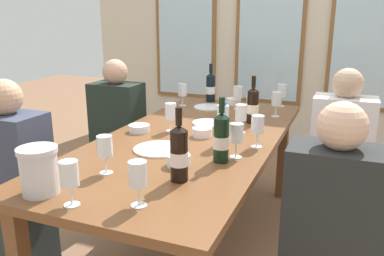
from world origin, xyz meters
TOP-DOWN VIEW (x-y plane):
  - ground_plane at (0.00, 0.00)m, footprint 12.00×12.00m
  - back_wall_with_windows at (0.00, 2.21)m, footprint 4.16×0.10m
  - dining_table at (0.00, 0.00)m, footprint 0.96×2.14m
  - white_plate_0 at (0.00, 0.31)m, footprint 0.22×0.22m
  - white_plate_1 at (-0.07, -0.29)m, footprint 0.27×0.27m
  - white_plate_2 at (-0.16, 0.75)m, footprint 0.24×0.24m
  - metal_pitcher at (-0.26, -0.93)m, footprint 0.16×0.16m
  - wine_bottle_0 at (-0.23, 0.98)m, footprint 0.08×0.08m
  - wine_bottle_1 at (0.28, -0.33)m, footprint 0.08×0.08m
  - wine_bottle_2 at (0.25, 0.43)m, footprint 0.08×0.08m
  - wine_bottle_3 at (0.19, -0.61)m, footprint 0.08×0.08m
  - tasting_bowl_0 at (0.12, -0.46)m, footprint 0.11×0.11m
  - tasting_bowl_1 at (-0.33, -0.03)m, footprint 0.13×0.13m
  - tasting_bowl_2 at (0.06, 0.02)m, footprint 0.11×0.11m
  - tasting_bowl_3 at (-0.02, 0.93)m, footprint 0.12×0.12m
  - water_bottle at (0.21, -0.08)m, footprint 0.06×0.06m
  - wine_glass_0 at (-0.16, 0.06)m, footprint 0.07×0.07m
  - wine_glass_1 at (0.34, 1.01)m, footprint 0.07×0.07m
  - wine_glass_2 at (-0.38, 0.75)m, footprint 0.07×0.07m
  - wine_glass_3 at (0.34, -0.25)m, footprint 0.07×0.07m
  - wine_glass_4 at (0.15, -0.89)m, footprint 0.07×0.07m
  - wine_glass_5 at (0.37, 0.66)m, footprint 0.07×0.07m
  - wine_glass_6 at (-0.14, -0.66)m, footprint 0.07×0.07m
  - wine_glass_7 at (0.24, 0.18)m, footprint 0.07×0.07m
  - wine_glass_8 at (0.21, 0.58)m, footprint 0.07×0.07m
  - wine_glass_9 at (0.40, -0.05)m, footprint 0.07×0.07m
  - wine_glass_10 at (0.05, 0.79)m, footprint 0.07×0.07m
  - wine_glass_11 at (-0.09, -0.98)m, footprint 0.07×0.07m
  - seated_person_0 at (-0.81, 0.48)m, footprint 0.38×0.24m
  - seated_person_1 at (0.81, 0.56)m, footprint 0.38×0.24m
  - seated_person_2 at (-0.81, -0.56)m, footprint 0.38×0.24m
  - seated_person_3 at (0.81, -0.50)m, footprint 0.38×0.24m

SIDE VIEW (x-z plane):
  - ground_plane at x=0.00m, z-range 0.00..0.00m
  - seated_person_0 at x=-0.81m, z-range -0.03..1.08m
  - seated_person_1 at x=0.81m, z-range -0.03..1.08m
  - seated_person_2 at x=-0.81m, z-range -0.03..1.08m
  - seated_person_3 at x=0.81m, z-range -0.03..1.08m
  - dining_table at x=0.00m, z-range 0.30..1.04m
  - white_plate_0 at x=0.00m, z-range 0.74..0.75m
  - white_plate_1 at x=-0.07m, z-range 0.74..0.75m
  - white_plate_2 at x=-0.16m, z-range 0.74..0.75m
  - tasting_bowl_1 at x=-0.33m, z-range 0.74..0.78m
  - tasting_bowl_3 at x=-0.02m, z-range 0.74..0.79m
  - tasting_bowl_2 at x=0.06m, z-range 0.74..0.79m
  - tasting_bowl_0 at x=0.12m, z-range 0.74..0.79m
  - metal_pitcher at x=-0.26m, z-range 0.74..0.93m
  - water_bottle at x=0.21m, z-range 0.73..0.97m
  - wine_glass_9 at x=0.40m, z-range 0.77..0.94m
  - wine_glass_4 at x=0.15m, z-range 0.77..0.94m
  - wine_glass_1 at x=0.34m, z-range 0.77..0.94m
  - wine_glass_2 at x=-0.38m, z-range 0.77..0.94m
  - wine_glass_8 at x=0.21m, z-range 0.77..0.94m
  - wine_glass_6 at x=-0.14m, z-range 0.77..0.94m
  - wine_glass_10 at x=0.05m, z-range 0.77..0.94m
  - wine_bottle_0 at x=-0.23m, z-range 0.70..1.01m
  - wine_glass_0 at x=-0.16m, z-range 0.77..0.94m
  - wine_bottle_2 at x=0.25m, z-range 0.70..1.01m
  - wine_bottle_1 at x=0.28m, z-range 0.70..1.02m
  - wine_glass_3 at x=0.34m, z-range 0.77..0.95m
  - wine_glass_5 at x=0.37m, z-range 0.77..0.95m
  - wine_glass_7 at x=0.24m, z-range 0.77..0.95m
  - wine_glass_11 at x=-0.09m, z-range 0.77..0.95m
  - wine_bottle_3 at x=0.19m, z-range 0.70..1.02m
  - back_wall_with_windows at x=0.00m, z-range 0.00..2.90m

